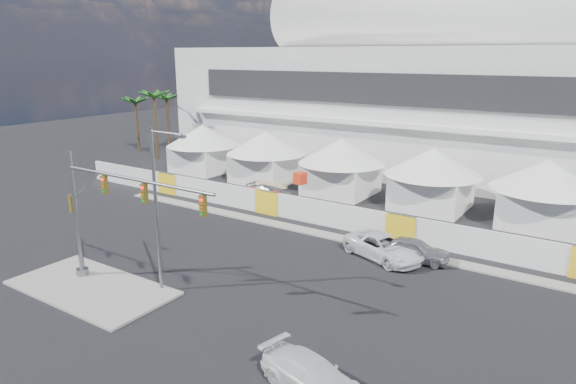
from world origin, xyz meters
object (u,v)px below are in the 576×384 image
Objects in this scene: streetlight_median at (159,200)px; boom_lift at (268,193)px; lot_car_c at (270,193)px; sedan_silver at (414,250)px; pickup_curb at (384,247)px; traffic_mast at (101,213)px; pickup_near at (312,376)px.

streetlight_median is 19.44m from boom_lift.
sedan_silver is at bearing -108.12° from lot_car_c.
streetlight_median reaches higher than pickup_curb.
sedan_silver is 16.77m from streetlight_median.
sedan_silver is 0.49× the size of streetlight_median.
streetlight_median reaches higher than sedan_silver.
boom_lift reaches higher than pickup_curb.
lot_car_c is 0.42× the size of traffic_mast.
lot_car_c is at bearing 121.99° from boom_lift.
traffic_mast is at bearing 126.83° from sedan_silver.
pickup_curb is 0.82× the size of boom_lift.
lot_car_c is at bearing 51.44° from pickup_near.
sedan_silver is 0.40× the size of traffic_mast.
sedan_silver reaches higher than lot_car_c.
pickup_curb is 17.93m from traffic_mast.
pickup_near is 1.01× the size of lot_car_c.
streetlight_median is (-8.52, -11.56, 4.70)m from pickup_curb.
pickup_near is 0.42× the size of traffic_mast.
pickup_near is at bearing -146.52° from pickup_curb.
traffic_mast is at bearing 96.22° from pickup_near.
pickup_curb is 14.99m from pickup_near.
streetlight_median is (3.28, 1.42, 1.00)m from traffic_mast.
streetlight_median is 1.33× the size of boom_lift.
sedan_silver is 0.65× the size of boom_lift.
lot_car_c is 1.10m from boom_lift.
traffic_mast reaches higher than lot_car_c.
sedan_silver is at bearing 49.92° from streetlight_median.
boom_lift is (-17.45, 21.10, 0.24)m from pickup_near.
pickup_near is 0.69× the size of boom_lift.
pickup_near is 0.52× the size of streetlight_median.
boom_lift is at bearing 62.02° from sedan_silver.
boom_lift is (-5.67, 18.02, -4.56)m from streetlight_median.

